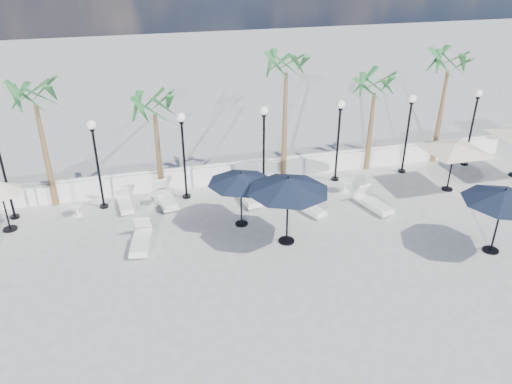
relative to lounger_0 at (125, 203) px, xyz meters
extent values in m
plane|color=gray|center=(6.13, -6.22, -0.21)|extent=(100.00, 100.00, 0.00)
cube|color=silver|center=(6.13, 1.28, 0.24)|extent=(26.00, 0.30, 0.90)
cube|color=silver|center=(6.13, 1.28, 0.76)|extent=(26.00, 0.12, 0.08)
cylinder|color=black|center=(-4.37, 0.28, -0.16)|extent=(0.36, 0.36, 0.10)
cylinder|color=black|center=(-4.37, 0.28, 1.54)|extent=(0.10, 0.10, 3.50)
cylinder|color=black|center=(-0.87, 0.28, -0.16)|extent=(0.36, 0.36, 0.10)
cylinder|color=black|center=(-0.87, 0.28, 1.54)|extent=(0.10, 0.10, 3.50)
cylinder|color=black|center=(-0.87, 0.28, 3.24)|extent=(0.18, 0.18, 0.10)
sphere|color=white|center=(-0.87, 0.28, 3.45)|extent=(0.36, 0.36, 0.36)
cylinder|color=black|center=(2.63, 0.28, -0.16)|extent=(0.36, 0.36, 0.10)
cylinder|color=black|center=(2.63, 0.28, 1.54)|extent=(0.10, 0.10, 3.50)
cylinder|color=black|center=(2.63, 0.28, 3.24)|extent=(0.18, 0.18, 0.10)
sphere|color=white|center=(2.63, 0.28, 3.45)|extent=(0.36, 0.36, 0.36)
cylinder|color=black|center=(6.13, 0.28, -0.16)|extent=(0.36, 0.36, 0.10)
cylinder|color=black|center=(6.13, 0.28, 1.54)|extent=(0.10, 0.10, 3.50)
cylinder|color=black|center=(6.13, 0.28, 3.24)|extent=(0.18, 0.18, 0.10)
sphere|color=white|center=(6.13, 0.28, 3.45)|extent=(0.36, 0.36, 0.36)
cylinder|color=black|center=(9.63, 0.28, -0.16)|extent=(0.36, 0.36, 0.10)
cylinder|color=black|center=(9.63, 0.28, 1.54)|extent=(0.10, 0.10, 3.50)
cylinder|color=black|center=(9.63, 0.28, 3.24)|extent=(0.18, 0.18, 0.10)
sphere|color=white|center=(9.63, 0.28, 3.45)|extent=(0.36, 0.36, 0.36)
cylinder|color=black|center=(13.13, 0.28, -0.16)|extent=(0.36, 0.36, 0.10)
cylinder|color=black|center=(13.13, 0.28, 1.54)|extent=(0.10, 0.10, 3.50)
cylinder|color=black|center=(13.13, 0.28, 3.24)|extent=(0.18, 0.18, 0.10)
sphere|color=white|center=(13.13, 0.28, 3.45)|extent=(0.36, 0.36, 0.36)
cylinder|color=black|center=(16.63, 0.28, -0.16)|extent=(0.36, 0.36, 0.10)
cylinder|color=black|center=(16.63, 0.28, 1.54)|extent=(0.10, 0.10, 3.50)
cylinder|color=black|center=(16.63, 0.28, 3.24)|extent=(0.18, 0.18, 0.10)
sphere|color=white|center=(16.63, 0.28, 3.45)|extent=(0.36, 0.36, 0.36)
cone|color=brown|center=(-2.87, 1.08, 1.99)|extent=(0.28, 0.28, 4.40)
cone|color=brown|center=(1.63, 1.08, 1.59)|extent=(0.28, 0.28, 3.60)
cone|color=brown|center=(7.33, 1.08, 2.29)|extent=(0.28, 0.28, 5.00)
cone|color=brown|center=(11.63, 1.08, 1.69)|extent=(0.28, 0.28, 3.80)
cone|color=brown|center=(15.33, 1.08, 2.09)|extent=(0.28, 0.28, 4.60)
cube|color=silver|center=(0.00, -0.02, -0.08)|extent=(0.70, 1.66, 0.09)
cube|color=silver|center=(0.02, -0.24, 0.02)|extent=(0.62, 1.14, 0.09)
cube|color=silver|center=(-0.07, 0.63, 0.25)|extent=(0.54, 0.43, 0.51)
cube|color=silver|center=(1.67, -0.04, -0.05)|extent=(0.99, 2.07, 0.11)
cube|color=silver|center=(1.71, -0.30, 0.07)|extent=(0.84, 1.43, 0.11)
cube|color=silver|center=(1.53, 0.76, 0.35)|extent=(0.69, 0.57, 0.62)
cube|color=silver|center=(0.48, -3.18, -0.05)|extent=(0.97, 2.02, 0.10)
cube|color=silver|center=(0.43, -3.43, 0.06)|extent=(0.82, 1.39, 0.10)
cube|color=silver|center=(0.61, -2.40, 0.34)|extent=(0.68, 0.56, 0.61)
cube|color=silver|center=(5.13, -0.74, -0.06)|extent=(0.84, 1.91, 0.10)
cube|color=silver|center=(5.16, -0.99, 0.05)|extent=(0.73, 1.31, 0.10)
cube|color=silver|center=(5.04, 0.00, 0.31)|extent=(0.63, 0.51, 0.58)
cube|color=silver|center=(10.07, -2.71, -0.05)|extent=(1.10, 2.01, 0.10)
cube|color=silver|center=(10.14, -2.96, 0.06)|extent=(0.90, 1.40, 0.10)
cube|color=silver|center=(9.88, -1.96, 0.33)|extent=(0.69, 0.59, 0.60)
cube|color=silver|center=(7.34, -2.28, -0.07)|extent=(1.21, 1.81, 0.09)
cube|color=silver|center=(7.43, -2.50, 0.03)|extent=(0.96, 1.28, 0.09)
cube|color=silver|center=(7.06, -1.64, 0.28)|extent=(0.66, 0.59, 0.54)
cylinder|color=silver|center=(-1.91, -0.18, -0.19)|extent=(0.43, 0.43, 0.03)
cylinder|color=silver|center=(-1.91, -0.18, 0.05)|extent=(0.06, 0.06, 0.52)
cylinder|color=silver|center=(-1.91, -0.18, 0.32)|extent=(0.56, 0.56, 0.03)
cylinder|color=silver|center=(1.26, -0.02, -0.19)|extent=(0.41, 0.41, 0.03)
cylinder|color=silver|center=(1.26, -0.02, 0.04)|extent=(0.06, 0.06, 0.50)
cylinder|color=silver|center=(1.26, -0.02, 0.30)|extent=(0.54, 0.54, 0.03)
cylinder|color=silver|center=(9.56, -0.99, -0.19)|extent=(0.46, 0.46, 0.03)
cylinder|color=silver|center=(9.56, -0.99, 0.07)|extent=(0.07, 0.07, 0.55)
cylinder|color=silver|center=(9.56, -0.99, 0.35)|extent=(0.59, 0.59, 0.03)
cylinder|color=black|center=(4.42, -2.60, -0.18)|extent=(0.50, 0.50, 0.05)
cylinder|color=black|center=(4.42, -2.60, 0.89)|extent=(0.06, 0.06, 2.19)
cone|color=black|center=(4.42, -2.60, 1.82)|extent=(2.60, 2.60, 0.40)
sphere|color=black|center=(4.42, -2.60, 2.05)|extent=(0.07, 0.07, 0.07)
cylinder|color=black|center=(5.75, -4.26, -0.18)|extent=(0.60, 0.60, 0.06)
cylinder|color=black|center=(5.75, -4.26, 1.08)|extent=(0.08, 0.08, 2.58)
cone|color=black|center=(5.75, -4.26, 2.18)|extent=(3.01, 3.01, 0.48)
sphere|color=black|center=(5.75, -4.26, 2.45)|extent=(0.09, 0.09, 0.09)
cylinder|color=black|center=(12.73, -6.77, -0.18)|extent=(0.57, 0.57, 0.06)
cylinder|color=black|center=(12.73, -6.77, 1.01)|extent=(0.07, 0.07, 2.43)
cone|color=black|center=(12.73, -6.77, 2.04)|extent=(2.84, 2.84, 0.46)
sphere|color=black|center=(12.73, -6.77, 2.30)|extent=(0.08, 0.08, 0.08)
cylinder|color=black|center=(14.13, -1.98, -0.18)|extent=(0.50, 0.50, 0.06)
cylinder|color=black|center=(14.13, -1.98, 0.90)|extent=(0.07, 0.07, 2.21)
pyramid|color=beige|center=(14.13, -1.98, 2.02)|extent=(4.89, 4.89, 0.34)
cylinder|color=black|center=(-4.40, -0.68, -0.18)|extent=(0.54, 0.54, 0.06)
cylinder|color=black|center=(-4.40, -0.68, 0.80)|extent=(0.07, 0.07, 2.02)
cone|color=beige|center=(-4.40, -0.68, 1.64)|extent=(1.73, 1.73, 0.43)
camera|label=1|loc=(0.59, -19.26, 9.90)|focal=35.00mm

